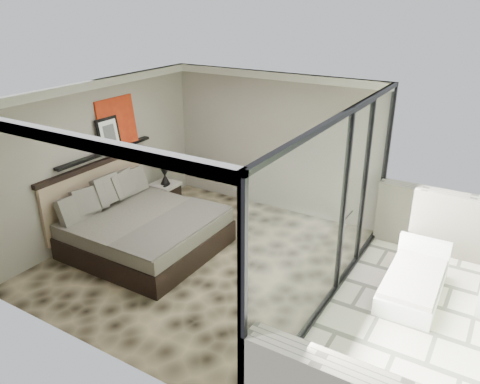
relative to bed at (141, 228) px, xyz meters
The scene contains 13 objects.
floor 1.23m from the bed, 12.43° to the left, with size 5.00×5.00×0.00m, color black.
ceiling 2.68m from the bed, 12.43° to the left, with size 4.50×5.00×0.02m, color silver.
back_wall 3.14m from the bed, 67.44° to the left, with size 4.50×0.02×2.80m, color gray.
left_wall 1.52m from the bed, 167.16° to the left, with size 0.02×5.00×2.80m, color gray.
glass_wall 3.55m from the bed, ahead, with size 0.08×5.00×2.80m, color white.
terrace_slab 4.91m from the bed, ahead, with size 3.00×5.00×0.12m, color silver.
picture_ledge 1.57m from the bed, 161.38° to the left, with size 0.12×2.20×0.05m, color black.
bed is the anchor object (origin of this frame).
nightstand 1.77m from the bed, 115.84° to the left, with size 0.52×0.52×0.52m, color black.
table_lamp 1.83m from the bed, 115.32° to the left, with size 0.35×0.35×0.65m.
abstract_canvas 2.04m from the bed, 146.30° to the left, with size 0.04×0.90×0.90m, color #AA4E0E.
framed_print 1.81m from the bed, 157.08° to the left, with size 0.03×0.50×0.60m, color black.
lounger 4.53m from the bed, 13.56° to the left, with size 0.81×1.57×0.61m.
Camera 1 is at (4.10, -5.57, 4.13)m, focal length 35.00 mm.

